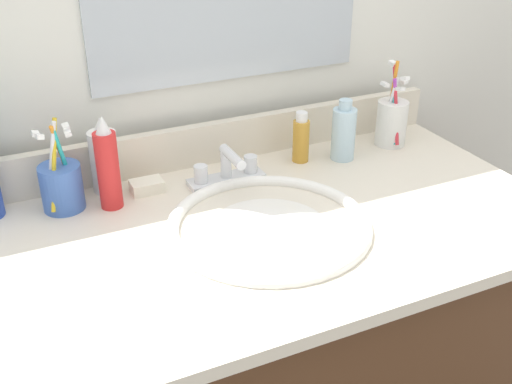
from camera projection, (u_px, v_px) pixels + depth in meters
The scene contains 12 objects.
countertop at pixel (252, 233), 1.14m from camera, with size 1.17×0.60×0.02m, color beige.
backsplash at pixel (196, 146), 1.35m from camera, with size 1.17×0.02×0.09m, color beige.
back_wall at pixel (190, 199), 1.47m from camera, with size 2.27×0.04×1.30m, color silver.
sink_basin at pixel (269, 241), 1.15m from camera, with size 0.37×0.37×0.11m.
faucet at pixel (227, 171), 1.28m from camera, with size 0.16×0.10×0.08m.
bottle_spray_red at pixel (108, 167), 1.17m from camera, with size 0.04×0.04×0.18m.
bottle_oil_amber at pixel (301, 139), 1.36m from camera, with size 0.04×0.04×0.11m.
bottle_lotion_white at pixel (104, 159), 1.23m from camera, with size 0.06×0.06×0.16m.
bottle_gel_clear at pixel (344, 133), 1.37m from camera, with size 0.05×0.05×0.14m.
cup_blue_plastic at pixel (62, 185), 1.18m from camera, with size 0.08×0.08×0.18m.
cup_white_ceramic at pixel (392, 121), 1.44m from camera, with size 0.07×0.09×0.20m.
soap_bar at pixel (147, 186), 1.25m from camera, with size 0.06×0.04×0.02m, color white.
Camera 1 is at (-0.41, -0.88, 1.36)m, focal length 43.97 mm.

